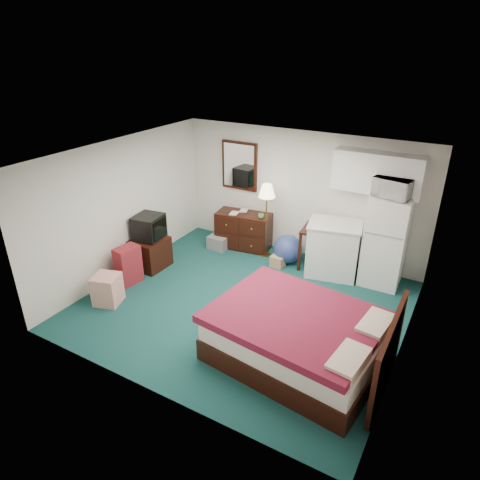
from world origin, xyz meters
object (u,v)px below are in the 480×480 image
Objects in this scene: dresser at (244,230)px; suitcase at (128,265)px; desk at (318,248)px; floor_lamp at (266,221)px; fridge at (385,241)px; bed at (298,337)px; tv_stand at (150,253)px; kitchen_counter at (333,250)px.

dresser is 2.54m from suitcase.
suitcase is at bearing -146.61° from desk.
floor_lamp is at bearing 62.03° from suitcase.
fridge reaches higher than dresser.
floor_lamp reaches higher than suitcase.
suitcase is (-1.64, -2.20, -0.40)m from floor_lamp.
dresser is 2.89m from fridge.
suitcase reaches higher than bed.
tv_stand is at bearing -159.36° from fridge.
dresser is 1.75× the size of tv_stand.
desk is at bearing 30.37° from tv_stand.
fridge reaches higher than floor_lamp.
suitcase is (-1.08, -2.30, -0.03)m from dresser.
fridge is (2.29, 0.08, 0.07)m from floor_lamp.
desk reaches higher than dresser.
kitchen_counter reaches higher than desk.
floor_lamp reaches higher than desk.
kitchen_counter is 0.94m from fridge.
desk is 1.25× the size of tv_stand.
kitchen_counter is 0.45× the size of bed.
tv_stand is (-1.71, -1.54, -0.46)m from floor_lamp.
kitchen_counter is 1.40× the size of suitcase.
kitchen_counter is 3.46m from tv_stand.
floor_lamp reaches higher than bed.
floor_lamp is 0.92× the size of fridge.
kitchen_counter is 3.74m from suitcase.
tv_stand is 0.90× the size of suitcase.
bed is (0.37, -2.51, -0.14)m from kitchen_counter.
kitchen_counter is at bearing -172.41° from fridge.
kitchen_counter reaches higher than bed.
tv_stand is 0.67m from suitcase.
fridge reaches higher than tv_stand.
fridge is 4.57m from suitcase.
tv_stand is (-3.49, 1.03, -0.06)m from bed.
floor_lamp is at bearing 131.61° from bed.
kitchen_counter is at bearing 43.82° from suitcase.
kitchen_counter reaches higher than tv_stand.
dresser is 0.74× the size of floor_lamp.
dresser is 1.40× the size of desk.
fridge is 2.32× the size of suitcase.
fridge is 2.73m from bed.
floor_lamp is at bearing 165.56° from kitchen_counter.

